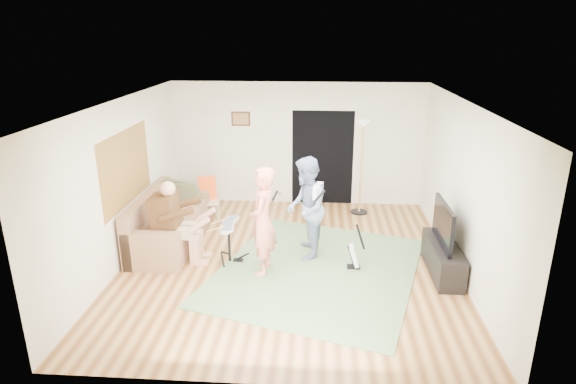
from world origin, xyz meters
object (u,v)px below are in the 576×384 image
object	(u,v)px
sofa	(165,227)
dining_chair	(210,205)
television	(443,224)
guitar_spare	(355,256)
tv_cabinet	(443,259)
guitarist	(306,209)
singer	(263,222)
torchiere_lamp	(362,151)
drum_kit	(229,244)

from	to	relation	value
sofa	dining_chair	world-z (taller)	sofa
sofa	television	xyz separation A→B (m)	(4.75, -0.81, 0.54)
sofa	dining_chair	size ratio (longest dim) A/B	2.56
guitar_spare	tv_cabinet	size ratio (longest dim) A/B	0.56
guitar_spare	television	xyz separation A→B (m)	(1.35, -0.06, 0.63)
sofa	guitarist	distance (m)	2.66
tv_cabinet	singer	bearing A→B (deg)	-176.63
guitar_spare	television	distance (m)	1.49
singer	guitar_spare	distance (m)	1.64
torchiere_lamp	tv_cabinet	xyz separation A→B (m)	(1.14, -2.63, -1.11)
tv_cabinet	television	world-z (taller)	television
singer	tv_cabinet	world-z (taller)	singer
torchiere_lamp	sofa	bearing A→B (deg)	-153.59
guitar_spare	tv_cabinet	world-z (taller)	guitar_spare
guitarist	drum_kit	bearing A→B (deg)	-77.83
drum_kit	tv_cabinet	world-z (taller)	drum_kit
drum_kit	guitar_spare	bearing A→B (deg)	-2.74
singer	tv_cabinet	bearing A→B (deg)	95.98
singer	torchiere_lamp	xyz separation A→B (m)	(1.74, 2.80, 0.48)
singer	dining_chair	xyz separation A→B (m)	(-1.36, 2.15, -0.56)
singer	torchiere_lamp	world-z (taller)	torchiere_lamp
sofa	dining_chair	distance (m)	1.30
drum_kit	dining_chair	distance (m)	1.97
singer	tv_cabinet	xyz separation A→B (m)	(2.89, 0.17, -0.63)
drum_kit	torchiere_lamp	distance (m)	3.57
sofa	guitarist	world-z (taller)	guitarist
singer	torchiere_lamp	bearing A→B (deg)	150.67
sofa	torchiere_lamp	size ratio (longest dim) A/B	1.16
singer	television	size ratio (longest dim) A/B	1.61
sofa	dining_chair	xyz separation A→B (m)	(0.55, 1.17, 0.01)
torchiere_lamp	tv_cabinet	bearing A→B (deg)	-66.51
guitarist	singer	bearing A→B (deg)	-47.47
drum_kit	dining_chair	size ratio (longest dim) A/B	0.80
sofa	guitarist	size ratio (longest dim) A/B	1.31
dining_chair	guitarist	bearing A→B (deg)	-58.84
singer	guitar_spare	size ratio (longest dim) A/B	2.25
tv_cabinet	drum_kit	bearing A→B (deg)	177.38
tv_cabinet	guitar_spare	bearing A→B (deg)	177.56
guitarist	dining_chair	distance (m)	2.60
sofa	torchiere_lamp	xyz separation A→B (m)	(3.66, 1.82, 1.05)
television	sofa	bearing A→B (deg)	170.33
torchiere_lamp	television	size ratio (longest dim) A/B	1.81
sofa	singer	xyz separation A→B (m)	(1.92, -0.98, 0.57)
dining_chair	tv_cabinet	distance (m)	4.69
singer	television	xyz separation A→B (m)	(2.84, 0.17, -0.03)
dining_chair	television	world-z (taller)	television
sofa	guitar_spare	xyz separation A→B (m)	(3.40, -0.75, -0.09)
television	dining_chair	bearing A→B (deg)	154.71
sofa	television	distance (m)	4.85
television	singer	bearing A→B (deg)	-176.57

